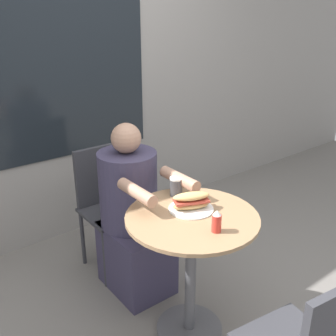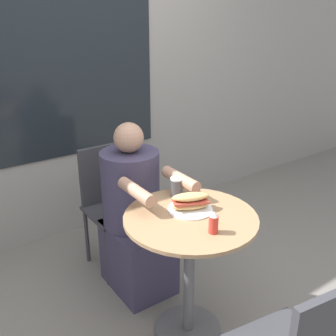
{
  "view_description": "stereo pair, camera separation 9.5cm",
  "coord_description": "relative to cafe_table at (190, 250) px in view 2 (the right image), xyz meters",
  "views": [
    {
      "loc": [
        -1.19,
        -1.34,
        1.74
      ],
      "look_at": [
        0.0,
        0.2,
        0.95
      ],
      "focal_mm": 42.0,
      "sensor_mm": 36.0,
      "label": 1
    },
    {
      "loc": [
        -1.12,
        -1.39,
        1.74
      ],
      "look_at": [
        0.0,
        0.2,
        0.95
      ],
      "focal_mm": 42.0,
      "sensor_mm": 36.0,
      "label": 2
    }
  ],
  "objects": [
    {
      "name": "sandwich_on_plate",
      "position": [
        0.04,
        0.05,
        0.24
      ],
      "size": [
        0.24,
        0.24,
        0.1
      ],
      "rotation": [
        0.0,
        0.0,
        -0.4
      ],
      "color": "white",
      "rests_on": "cafe_table"
    },
    {
      "name": "drink_cup",
      "position": [
        0.08,
        0.24,
        0.26
      ],
      "size": [
        0.07,
        0.07,
        0.11
      ],
      "color": "#424247",
      "rests_on": "cafe_table"
    },
    {
      "name": "diner_chair",
      "position": [
        -0.02,
        0.89,
        -0.03
      ],
      "size": [
        0.38,
        0.38,
        0.87
      ],
      "rotation": [
        0.0,
        0.0,
        3.14
      ],
      "color": "#333338",
      "rests_on": "ground_plane"
    },
    {
      "name": "seated_diner",
      "position": [
        -0.02,
        0.54,
        -0.07
      ],
      "size": [
        0.37,
        0.66,
        1.12
      ],
      "rotation": [
        0.0,
        0.0,
        3.14
      ],
      "color": "#38334C",
      "rests_on": "ground_plane"
    },
    {
      "name": "ground_plane",
      "position": [
        0.0,
        0.0,
        -0.55
      ],
      "size": [
        8.0,
        8.0,
        0.0
      ],
      "primitive_type": "plane",
      "color": "slate"
    },
    {
      "name": "cafe_table",
      "position": [
        0.0,
        0.0,
        0.0
      ],
      "size": [
        0.7,
        0.7,
        0.75
      ],
      "color": "#997551",
      "rests_on": "ground_plane"
    },
    {
      "name": "storefront_wall",
      "position": [
        0.0,
        1.49,
        0.85
      ],
      "size": [
        8.0,
        0.09,
        2.8
      ],
      "color": "gray",
      "rests_on": "ground_plane"
    },
    {
      "name": "condiment_bottle",
      "position": [
        -0.01,
        -0.19,
        0.26
      ],
      "size": [
        0.05,
        0.05,
        0.11
      ],
      "color": "red",
      "rests_on": "cafe_table"
    }
  ]
}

